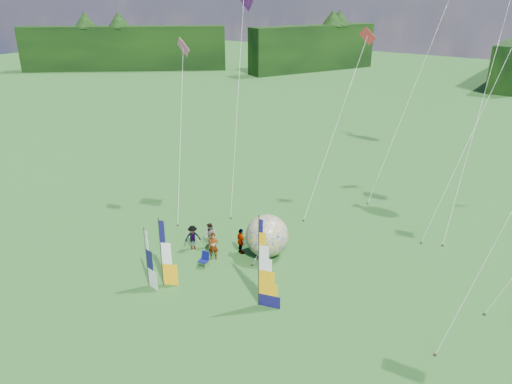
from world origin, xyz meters
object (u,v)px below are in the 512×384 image
Objects in this scene: feather_banner_main at (259,263)px; spectator_b at (210,236)px; bol_inflatable at (267,236)px; spectator_c at (193,238)px; kite_whale at (488,78)px; side_banner_far at (147,258)px; spectator_a at (213,246)px; camp_chair at (203,260)px; side_banner_left at (161,253)px; spectator_d at (241,241)px.

feather_banner_main is 7.12m from spectator_b.
bol_inflatable reaches higher than spectator_b.
spectator_c is 21.82m from kite_whale.
spectator_c is at bearing 109.24° from side_banner_far.
side_banner_far is 4.60m from spectator_a.
bol_inflatable is 2.85× the size of camp_chair.
spectator_c is 2.37m from camp_chair.
feather_banner_main is at bearing -89.02° from kite_whale.
spectator_c is at bearing 140.69° from camp_chair.
side_banner_left reaches higher than spectator_a.
camp_chair is (1.95, -1.30, -0.35)m from spectator_c.
side_banner_left is 2.36× the size of spectator_d.
kite_whale is (10.13, 13.68, 9.15)m from spectator_d.
bol_inflatable is at bearing -122.73° from spectator_d.
spectator_b is (-3.50, -1.26, -0.49)m from bol_inflatable.
spectator_b is (-6.04, 3.38, -1.66)m from feather_banner_main.
side_banner_far is 5.43m from spectator_b.
spectator_d is 19.32m from kite_whale.
spectator_d is (2.84, 1.28, 0.03)m from spectator_c.
spectator_a is at bearing 85.78° from side_banner_far.
feather_banner_main is at bearing -61.27° from bol_inflatable.
spectator_a is at bearing -137.51° from bol_inflatable.
spectator_d is at bearing 121.34° from feather_banner_main.
bol_inflatable is 1.58× the size of spectator_b.
spectator_d is (1.51, 5.33, -1.15)m from side_banner_left.
side_banner_far is 4.74m from spectator_c.
spectator_c is (-1.85, 0.21, -0.05)m from spectator_a.
camp_chair is at bearing 52.42° from side_banner_left.
feather_banner_main is 2.89× the size of spectator_a.
kite_whale is (12.97, 14.96, 9.18)m from spectator_c.
spectator_a reaches higher than spectator_d.
spectator_a is at bearing 86.65° from spectator_d.
spectator_a is at bearing 57.45° from side_banner_left.
side_banner_far reaches higher than bol_inflatable.
spectator_c is (-4.30, -2.03, -0.52)m from bol_inflatable.
spectator_d is at bearing 23.10° from spectator_a.
camp_chair is at bearing -118.18° from spectator_a.
feather_banner_main reaches higher than side_banner_left.
side_banner_left is at bearing -116.07° from bol_inflatable.
bol_inflatable is (2.97, 6.07, -0.66)m from side_banner_left.
camp_chair is (1.16, -2.07, -0.37)m from spectator_b.
bol_inflatable is (-2.54, 4.63, -1.17)m from feather_banner_main.
side_banner_far is (-0.58, -0.54, -0.24)m from side_banner_left.
side_banner_left is 2.30× the size of spectator_a.
feather_banner_main is 20.06m from kite_whale.
side_banner_far is 24.48m from kite_whale.
bol_inflatable is at bearing 39.21° from side_banner_left.
side_banner_left reaches higher than side_banner_far.
side_banner_left is 4.26× the size of camp_chair.
spectator_a is 1.07× the size of spectator_c.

